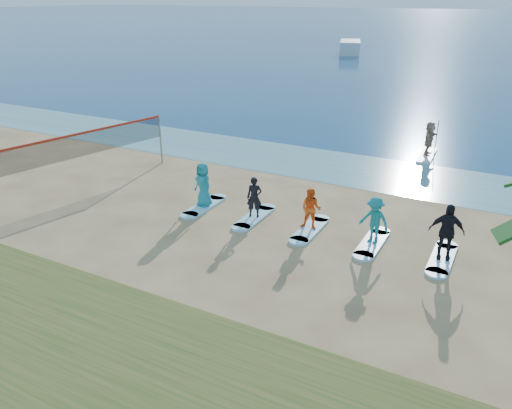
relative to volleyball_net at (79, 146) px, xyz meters
The scene contains 17 objects.
ground 9.18m from the volleyball_net, 16.16° to the right, with size 600.00×600.00×0.00m, color tan.
shallow_water 11.92m from the volleyball_net, 42.85° to the left, with size 600.00×600.00×0.00m, color teal.
ocean 157.75m from the volleyball_net, 86.87° to the left, with size 600.00×600.00×0.00m, color navy.
volleyball_net is the anchor object (origin of this frame).
paddleboard 17.60m from the volleyball_net, 42.97° to the left, with size 0.70×3.00×0.12m, color silver.
paddleboarder 17.53m from the volleyball_net, 42.97° to the left, with size 1.63×0.52×1.76m, color tan.
boat_offshore_a 58.30m from the volleyball_net, 96.59° to the left, with size 2.77×7.20×1.80m, color silver.
surfboard_0 6.41m from the volleyball_net, ahead, with size 0.70×2.20×0.09m, color #A4ECFF.
student_0 6.20m from the volleyball_net, ahead, with size 0.88×0.57×1.80m, color teal.
surfboard_1 8.65m from the volleyball_net, ahead, with size 0.70×2.20×0.09m, color #A4ECFF.
student_1 8.51m from the volleyball_net, ahead, with size 0.58×0.38×1.58m, color black.
surfboard_2 10.93m from the volleyball_net, ahead, with size 0.70×2.20×0.09m, color #A4ECFF.
student_2 10.82m from the volleyball_net, ahead, with size 0.76×0.59×1.55m, color orange.
surfboard_3 13.22m from the volleyball_net, ahead, with size 0.70×2.20×0.09m, color #A4ECFF.
student_3 13.13m from the volleyball_net, ahead, with size 1.08×0.62×1.68m, color teal.
surfboard_4 15.53m from the volleyball_net, ahead, with size 0.70×2.20×0.09m, color #A4ECFF.
student_4 15.44m from the volleyball_net, ahead, with size 1.11×0.46×1.89m, color black.
Camera 1 is at (8.16, -12.45, 8.04)m, focal length 35.00 mm.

